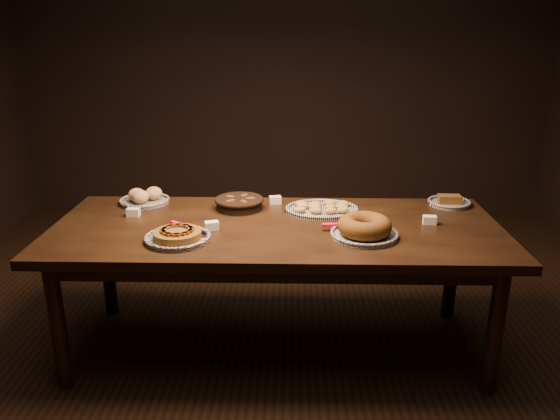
{
  "coord_description": "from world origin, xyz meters",
  "views": [
    {
      "loc": [
        0.08,
        -2.74,
        1.76
      ],
      "look_at": [
        0.02,
        0.05,
        0.82
      ],
      "focal_mm": 35.0,
      "sensor_mm": 36.0,
      "label": 1
    }
  ],
  "objects_px": {
    "buffet_table": "(277,238)",
    "madeleine_platter": "(322,209)",
    "apple_tart_plate": "(178,236)",
    "bundt_cake_plate": "(364,228)"
  },
  "relations": [
    {
      "from": "apple_tart_plate",
      "to": "madeleine_platter",
      "type": "distance_m",
      "value": 0.87
    },
    {
      "from": "madeleine_platter",
      "to": "bundt_cake_plate",
      "type": "bearing_deg",
      "value": -69.5
    },
    {
      "from": "madeleine_platter",
      "to": "bundt_cake_plate",
      "type": "distance_m",
      "value": 0.44
    },
    {
      "from": "buffet_table",
      "to": "madeleine_platter",
      "type": "bearing_deg",
      "value": 42.38
    },
    {
      "from": "buffet_table",
      "to": "apple_tart_plate",
      "type": "bearing_deg",
      "value": -154.9
    },
    {
      "from": "buffet_table",
      "to": "bundt_cake_plate",
      "type": "distance_m",
      "value": 0.49
    },
    {
      "from": "buffet_table",
      "to": "madeleine_platter",
      "type": "height_order",
      "value": "madeleine_platter"
    },
    {
      "from": "buffet_table",
      "to": "madeleine_platter",
      "type": "distance_m",
      "value": 0.36
    },
    {
      "from": "buffet_table",
      "to": "madeleine_platter",
      "type": "xyz_separation_m",
      "value": [
        0.25,
        0.23,
        0.09
      ]
    },
    {
      "from": "apple_tart_plate",
      "to": "madeleine_platter",
      "type": "bearing_deg",
      "value": 23.64
    }
  ]
}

